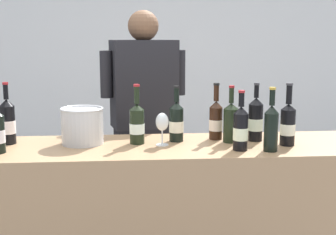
{
  "coord_description": "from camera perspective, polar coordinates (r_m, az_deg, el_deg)",
  "views": [
    {
      "loc": [
        -0.19,
        -2.37,
        1.54
      ],
      "look_at": [
        0.0,
        0.0,
        1.11
      ],
      "focal_mm": 48.93,
      "sensor_mm": 36.0,
      "label": 1
    }
  ],
  "objects": [
    {
      "name": "wine_glass",
      "position": [
        2.42,
        -0.74,
        -0.71
      ],
      "size": [
        0.07,
        0.07,
        0.18
      ],
      "color": "silver",
      "rests_on": "counter"
    },
    {
      "name": "wine_bottle_0",
      "position": [
        2.51,
        14.7,
        -0.76
      ],
      "size": [
        0.08,
        0.08,
        0.33
      ],
      "color": "black",
      "rests_on": "counter"
    },
    {
      "name": "wine_bottle_2",
      "position": [
        2.58,
        5.98,
        -0.27
      ],
      "size": [
        0.07,
        0.07,
        0.32
      ],
      "color": "black",
      "rests_on": "counter"
    },
    {
      "name": "wine_bottle_4",
      "position": [
        2.58,
        10.85,
        -0.25
      ],
      "size": [
        0.08,
        0.08,
        0.32
      ],
      "color": "black",
      "rests_on": "counter"
    },
    {
      "name": "wine_bottle_7",
      "position": [
        2.52,
        7.84,
        -0.5
      ],
      "size": [
        0.08,
        0.08,
        0.31
      ],
      "color": "black",
      "rests_on": "counter"
    },
    {
      "name": "counter",
      "position": [
        2.61,
        -0.07,
        -13.8
      ],
      "size": [
        2.13,
        0.58,
        0.96
      ],
      "primitive_type": "cube",
      "color": "#9E7A56",
      "rests_on": "ground_plane"
    },
    {
      "name": "person_server",
      "position": [
        3.13,
        -2.97,
        -2.92
      ],
      "size": [
        0.57,
        0.32,
        1.71
      ],
      "color": "black",
      "rests_on": "ground_plane"
    },
    {
      "name": "ice_bucket",
      "position": [
        2.51,
        -10.62,
        -0.99
      ],
      "size": [
        0.23,
        0.23,
        0.2
      ],
      "color": "silver",
      "rests_on": "counter"
    },
    {
      "name": "wall_back",
      "position": [
        4.98,
        -2.54,
        8.52
      ],
      "size": [
        8.0,
        0.1,
        2.8
      ],
      "primitive_type": "cube",
      "color": "silver",
      "rests_on": "ground_plane"
    },
    {
      "name": "wine_bottle_9",
      "position": [
        2.47,
        -3.89,
        -0.72
      ],
      "size": [
        0.08,
        0.08,
        0.32
      ],
      "color": "black",
      "rests_on": "counter"
    },
    {
      "name": "wine_bottle_8",
      "position": [
        2.6,
        -19.36,
        -0.52
      ],
      "size": [
        0.08,
        0.08,
        0.33
      ],
      "color": "black",
      "rests_on": "counter"
    },
    {
      "name": "wine_bottle_6",
      "position": [
        2.52,
        1.05,
        -0.51
      ],
      "size": [
        0.08,
        0.08,
        0.31
      ],
      "color": "black",
      "rests_on": "counter"
    },
    {
      "name": "wine_bottle_5",
      "position": [
        2.35,
        9.04,
        -1.35
      ],
      "size": [
        0.08,
        0.08,
        0.31
      ],
      "color": "black",
      "rests_on": "counter"
    },
    {
      "name": "wine_bottle_1",
      "position": [
        2.36,
        12.73,
        -1.1
      ],
      "size": [
        0.07,
        0.07,
        0.33
      ],
      "color": "black",
      "rests_on": "counter"
    }
  ]
}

